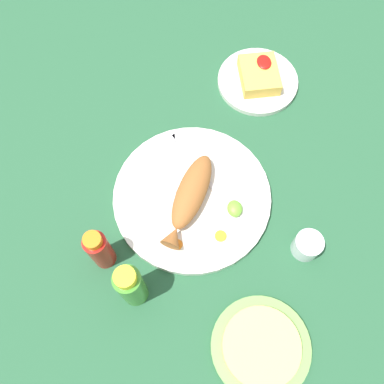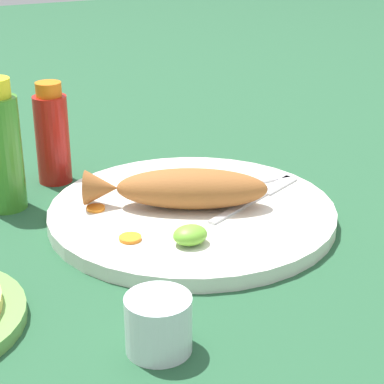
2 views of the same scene
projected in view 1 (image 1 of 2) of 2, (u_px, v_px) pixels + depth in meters
ground_plane at (192, 198)px, 0.99m from camera, size 4.00×4.00×0.00m
main_plate at (192, 197)px, 0.98m from camera, size 0.36×0.36×0.02m
fried_fish at (190, 196)px, 0.95m from camera, size 0.23×0.15×0.05m
fork_near at (172, 163)px, 1.00m from camera, size 0.19×0.03×0.00m
fork_far at (192, 158)px, 1.01m from camera, size 0.17×0.09×0.00m
carrot_slice_near at (177, 244)px, 0.93m from camera, size 0.02×0.02×0.00m
carrot_slice_mid at (221, 236)px, 0.93m from camera, size 0.03×0.03×0.00m
lime_wedge_main at (235, 208)px, 0.95m from camera, size 0.04×0.03×0.02m
hot_sauce_bottle_red at (100, 250)px, 0.87m from camera, size 0.05×0.05×0.14m
hot_sauce_bottle_green at (131, 286)px, 0.83m from camera, size 0.05×0.05×0.17m
salt_cup at (307, 246)px, 0.92m from camera, size 0.06×0.06×0.05m
side_plate_fries at (258, 81)px, 1.11m from camera, size 0.21×0.21×0.01m
fries_pile at (259, 75)px, 1.09m from camera, size 0.11×0.09×0.04m
tortilla_plate at (261, 347)px, 0.86m from camera, size 0.20×0.20×0.01m
tortilla_stack at (262, 346)px, 0.84m from camera, size 0.16×0.16×0.01m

